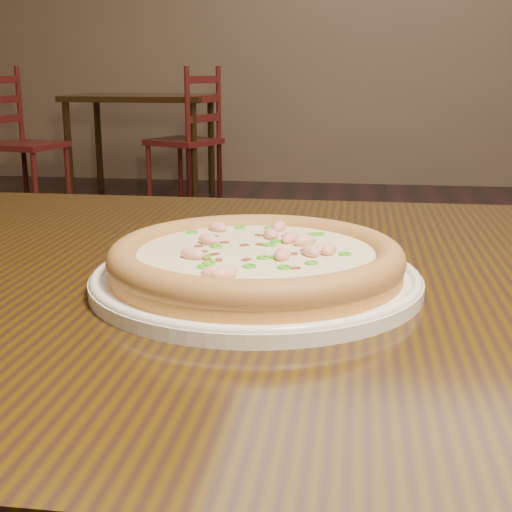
# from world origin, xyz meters

# --- Properties ---
(ground) EXTENTS (9.00, 9.00, 0.00)m
(ground) POSITION_xyz_m (0.00, 0.00, 0.00)
(ground) COLOR black
(hero_table) EXTENTS (1.20, 0.80, 0.75)m
(hero_table) POSITION_xyz_m (-0.17, -0.79, 0.65)
(hero_table) COLOR black
(hero_table) RESTS_ON ground
(plate) EXTENTS (0.30, 0.30, 0.02)m
(plate) POSITION_xyz_m (-0.29, -0.84, 0.76)
(plate) COLOR white
(plate) RESTS_ON hero_table
(pizza) EXTENTS (0.27, 0.27, 0.03)m
(pizza) POSITION_xyz_m (-0.29, -0.84, 0.78)
(pizza) COLOR #BA8B3E
(pizza) RESTS_ON plate
(bg_table_left) EXTENTS (1.00, 0.70, 0.75)m
(bg_table_left) POSITION_xyz_m (-1.77, 3.63, 0.65)
(bg_table_left) COLOR black
(bg_table_left) RESTS_ON ground
(chair_a) EXTENTS (0.50, 0.50, 0.95)m
(chair_a) POSITION_xyz_m (-2.47, 3.13, 0.44)
(chair_a) COLOR maroon
(chair_a) RESTS_ON ground
(chair_b) EXTENTS (0.56, 0.56, 0.95)m
(chair_b) POSITION_xyz_m (-1.38, 3.49, 0.44)
(chair_b) COLOR maroon
(chair_b) RESTS_ON ground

